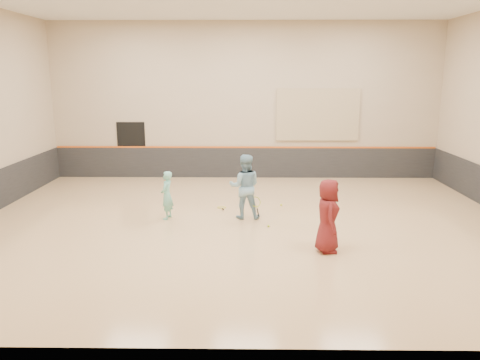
{
  "coord_description": "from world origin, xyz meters",
  "views": [
    {
      "loc": [
        0.04,
        -12.26,
        4.01
      ],
      "look_at": [
        -0.13,
        0.4,
        1.15
      ],
      "focal_mm": 35.0,
      "sensor_mm": 36.0,
      "label": 1
    }
  ],
  "objects_px": {
    "young_man": "(328,216)",
    "spare_racket": "(222,207)",
    "instructor": "(245,186)",
    "girl": "(167,195)"
  },
  "relations": [
    {
      "from": "girl",
      "to": "spare_racket",
      "type": "xyz_separation_m",
      "value": [
        1.48,
        1.12,
        -0.65
      ]
    },
    {
      "from": "girl",
      "to": "young_man",
      "type": "relative_size",
      "value": 0.8
    },
    {
      "from": "girl",
      "to": "young_man",
      "type": "xyz_separation_m",
      "value": [
        4.11,
        -2.47,
        0.17
      ]
    },
    {
      "from": "instructor",
      "to": "young_man",
      "type": "relative_size",
      "value": 1.08
    },
    {
      "from": "girl",
      "to": "instructor",
      "type": "height_order",
      "value": "instructor"
    },
    {
      "from": "instructor",
      "to": "young_man",
      "type": "bearing_deg",
      "value": 127.89
    },
    {
      "from": "instructor",
      "to": "spare_racket",
      "type": "xyz_separation_m",
      "value": [
        -0.72,
        1.01,
        -0.88
      ]
    },
    {
      "from": "young_man",
      "to": "girl",
      "type": "bearing_deg",
      "value": 59.66
    },
    {
      "from": "instructor",
      "to": "spare_racket",
      "type": "distance_m",
      "value": 1.52
    },
    {
      "from": "young_man",
      "to": "spare_racket",
      "type": "distance_m",
      "value": 4.52
    }
  ]
}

